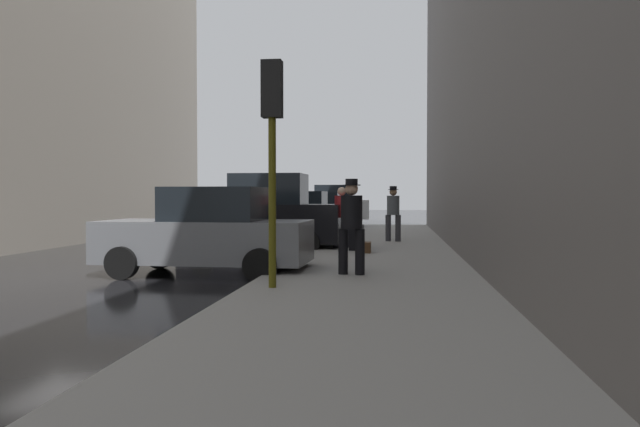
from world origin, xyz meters
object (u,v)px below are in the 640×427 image
object	(u,v)px
fire_hydrant	(329,233)
rolling_suitcase	(357,237)
traffic_light	(272,124)
pedestrian_with_beanie	(393,211)
pedestrian_in_red_jacket	(342,214)
parked_silver_sedan	(297,216)
parked_blue_sedan	(317,212)
parked_gray_coupe	(208,233)
pedestrian_with_fedora	(352,222)
duffel_bag	(365,247)
parked_black_suv	(264,216)
parked_white_van	(331,206)

from	to	relation	value
fire_hydrant	rolling_suitcase	world-z (taller)	rolling_suitcase
traffic_light	pedestrian_with_beanie	bearing A→B (deg)	79.90
fire_hydrant	pedestrian_in_red_jacket	distance (m)	1.53
parked_silver_sedan	pedestrian_in_red_jacket	world-z (taller)	pedestrian_in_red_jacket
parked_blue_sedan	pedestrian_with_beanie	xyz separation A→B (m)	(3.72, -9.78, 0.29)
parked_gray_coupe	pedestrian_with_fedora	distance (m)	3.10
parked_gray_coupe	duffel_bag	world-z (taller)	parked_gray_coupe
pedestrian_with_beanie	duffel_bag	bearing A→B (deg)	-99.62
parked_black_suv	duffel_bag	bearing A→B (deg)	-30.17
traffic_light	pedestrian_with_fedora	bearing A→B (deg)	57.53
fire_hydrant	pedestrian_with_beanie	size ratio (longest dim) A/B	0.40
parked_white_van	fire_hydrant	size ratio (longest dim) A/B	6.62
parked_silver_sedan	pedestrian_with_fedora	distance (m)	12.56
parked_blue_sedan	pedestrian_in_red_jacket	xyz separation A→B (m)	(2.29, -12.51, 0.26)
parked_black_suv	pedestrian_with_fedora	bearing A→B (deg)	-64.41
parked_black_suv	pedestrian_with_beanie	xyz separation A→B (m)	(3.72, 2.45, 0.10)
parked_black_suv	duffel_bag	distance (m)	3.56
pedestrian_with_beanie	parked_white_van	bearing A→B (deg)	102.99
parked_silver_sedan	parked_white_van	size ratio (longest dim) A/B	0.92
duffel_bag	parked_blue_sedan	bearing A→B (deg)	102.14
parked_white_van	pedestrian_in_red_jacket	distance (m)	18.99
parked_silver_sedan	parked_blue_sedan	distance (m)	6.28
pedestrian_in_red_jacket	pedestrian_with_fedora	size ratio (longest dim) A/B	0.96
fire_hydrant	traffic_light	size ratio (longest dim) A/B	0.20
parked_gray_coupe	traffic_light	size ratio (longest dim) A/B	1.18
parked_gray_coupe	pedestrian_in_red_jacket	xyz separation A→B (m)	(2.29, 5.19, 0.26)
pedestrian_with_fedora	rolling_suitcase	bearing A→B (deg)	92.57
parked_white_van	pedestrian_in_red_jacket	world-z (taller)	parked_white_van
pedestrian_with_beanie	parked_black_suv	bearing A→B (deg)	-146.67
duffel_bag	pedestrian_with_beanie	bearing A→B (deg)	80.38
parked_blue_sedan	traffic_light	distance (m)	20.43
parked_black_suv	parked_white_van	distance (m)	18.56
rolling_suitcase	pedestrian_in_red_jacket	bearing A→B (deg)	123.70
traffic_light	fire_hydrant	bearing A→B (deg)	90.32
parked_white_van	traffic_light	xyz separation A→B (m)	(1.85, -26.59, 1.73)
parked_gray_coupe	parked_white_van	bearing A→B (deg)	90.00
parked_gray_coupe	pedestrian_with_fedora	bearing A→B (deg)	-14.40
parked_black_suv	pedestrian_with_fedora	xyz separation A→B (m)	(2.99, -6.24, 0.10)
parked_blue_sedan	rolling_suitcase	xyz separation A→B (m)	(2.75, -13.21, -0.36)
pedestrian_in_red_jacket	rolling_suitcase	xyz separation A→B (m)	(0.46, -0.69, -0.61)
parked_black_suv	fire_hydrant	distance (m)	2.14
parked_gray_coupe	parked_silver_sedan	xyz separation A→B (m)	(-0.00, 11.43, 0.00)
pedestrian_in_red_jacket	rolling_suitcase	bearing A→B (deg)	-56.30
parked_silver_sedan	fire_hydrant	bearing A→B (deg)	-69.88
parked_gray_coupe	pedestrian_with_beanie	size ratio (longest dim) A/B	2.39
parked_white_van	pedestrian_with_fedora	size ratio (longest dim) A/B	2.62
parked_blue_sedan	duffel_bag	distance (m)	14.31
parked_white_van	pedestrian_with_beanie	world-z (taller)	parked_white_van
fire_hydrant	rolling_suitcase	bearing A→B (deg)	-64.69
parked_gray_coupe	parked_blue_sedan	bearing A→B (deg)	90.00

